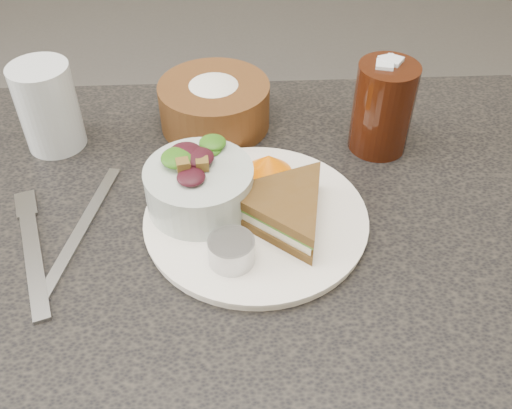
{
  "coord_description": "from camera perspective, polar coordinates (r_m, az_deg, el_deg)",
  "views": [
    {
      "loc": [
        0.03,
        -0.48,
        1.24
      ],
      "look_at": [
        0.05,
        0.02,
        0.78
      ],
      "focal_mm": 40.0,
      "sensor_mm": 36.0,
      "label": 1
    }
  ],
  "objects": [
    {
      "name": "sandwich",
      "position": [
        0.67,
        2.73,
        -0.4
      ],
      "size": [
        0.22,
        0.22,
        0.04
      ],
      "primitive_type": null,
      "rotation": [
        0.0,
        0.0,
        -0.7
      ],
      "color": "#4A3318",
      "rests_on": "dinner_plate"
    },
    {
      "name": "bread_basket",
      "position": [
        0.84,
        -4.2,
        10.58
      ],
      "size": [
        0.17,
        0.17,
        0.09
      ],
      "primitive_type": null,
      "rotation": [
        0.0,
        0.0,
        0.08
      ],
      "color": "#56391B",
      "rests_on": "dining_table"
    },
    {
      "name": "cola_glass",
      "position": [
        0.8,
        12.62,
        9.76
      ],
      "size": [
        0.1,
        0.1,
        0.14
      ],
      "primitive_type": null,
      "rotation": [
        0.0,
        0.0,
        -0.33
      ],
      "color": "black",
      "rests_on": "dining_table"
    },
    {
      "name": "dinner_plate",
      "position": [
        0.7,
        0.0,
        -1.46
      ],
      "size": [
        0.27,
        0.27,
        0.01
      ],
      "primitive_type": "cylinder",
      "color": "silver",
      "rests_on": "dining_table"
    },
    {
      "name": "water_glass",
      "position": [
        0.84,
        -20.08,
        9.14
      ],
      "size": [
        0.1,
        0.1,
        0.12
      ],
      "primitive_type": "cylinder",
      "rotation": [
        0.0,
        0.0,
        -0.22
      ],
      "color": "silver",
      "rests_on": "dining_table"
    },
    {
      "name": "salad_bowl",
      "position": [
        0.69,
        -5.71,
        2.37
      ],
      "size": [
        0.17,
        0.17,
        0.08
      ],
      "primitive_type": null,
      "rotation": [
        0.0,
        0.0,
        -0.34
      ],
      "color": "#A7B3AB",
      "rests_on": "dinner_plate"
    },
    {
      "name": "dressing_ramekin",
      "position": [
        0.63,
        -2.47,
        -4.66
      ],
      "size": [
        0.06,
        0.06,
        0.03
      ],
      "primitive_type": "cylinder",
      "rotation": [
        0.0,
        0.0,
        0.22
      ],
      "color": "#A9AAAD",
      "rests_on": "dinner_plate"
    },
    {
      "name": "knife",
      "position": [
        0.72,
        -17.03,
        -2.35
      ],
      "size": [
        0.07,
        0.23,
        0.0
      ],
      "primitive_type": "cube",
      "rotation": [
        0.0,
        0.0,
        -0.23
      ],
      "color": "#A3A4A6",
      "rests_on": "dining_table"
    },
    {
      "name": "dining_table",
      "position": [
        0.99,
        -3.1,
        -18.17
      ],
      "size": [
        1.0,
        0.7,
        0.75
      ],
      "primitive_type": "cube",
      "color": "black",
      "rests_on": "floor"
    },
    {
      "name": "fork",
      "position": [
        0.71,
        -21.37,
        -4.91
      ],
      "size": [
        0.08,
        0.19,
        0.01
      ],
      "primitive_type": "cube",
      "rotation": [
        0.0,
        0.0,
        0.33
      ],
      "color": "#959596",
      "rests_on": "dining_table"
    },
    {
      "name": "orange_wedge",
      "position": [
        0.75,
        1.26,
        4.05
      ],
      "size": [
        0.09,
        0.09,
        0.03
      ],
      "primitive_type": "cone",
      "rotation": [
        0.0,
        0.0,
        0.73
      ],
      "color": "#FF6F00",
      "rests_on": "dinner_plate"
    }
  ]
}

